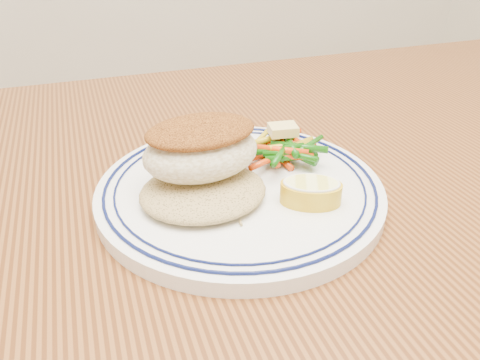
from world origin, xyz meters
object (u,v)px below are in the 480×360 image
dining_table (269,277)px  fish_fillet (201,147)px  plate (240,189)px  rice_pilaf (203,188)px  lemon_wedge (311,191)px  vegetable_pile (281,148)px

dining_table → fish_fillet: size_ratio=12.97×
dining_table → fish_fillet: 0.17m
dining_table → plate: bearing=143.8°
plate → fish_fillet: bearing=171.8°
plate → rice_pilaf: bearing=-162.0°
dining_table → plate: 0.11m
rice_pilaf → fish_fillet: size_ratio=1.02×
fish_fillet → lemon_wedge: 0.11m
fish_fillet → dining_table: bearing=-21.5°
rice_pilaf → fish_fillet: (0.00, 0.02, 0.03)m
dining_table → vegetable_pile: size_ratio=14.56×
dining_table → fish_fillet: bearing=158.5°
plate → lemon_wedge: bearing=-45.9°
dining_table → rice_pilaf: 0.14m
rice_pilaf → vegetable_pile: 0.11m
plate → vegetable_pile: 0.07m
lemon_wedge → fish_fillet: bearing=146.6°
plate → vegetable_pile: (0.06, 0.04, 0.02)m
dining_table → vegetable_pile: 0.14m
plate → fish_fillet: (-0.04, 0.01, 0.05)m
plate → vegetable_pile: size_ratio=2.72×
fish_fillet → vegetable_pile: bearing=17.4°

